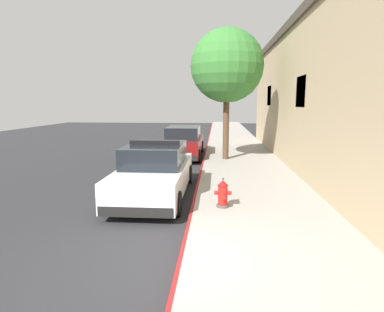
{
  "coord_description": "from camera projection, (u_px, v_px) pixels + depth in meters",
  "views": [
    {
      "loc": [
        0.55,
        -5.15,
        2.8
      ],
      "look_at": [
        -0.28,
        5.77,
        1.0
      ],
      "focal_mm": 30.51,
      "sensor_mm": 36.0,
      "label": 1
    }
  ],
  "objects": [
    {
      "name": "parked_car_silver_ahead",
      "position": [
        183.0,
        143.0,
        17.0
      ],
      "size": [
        1.94,
        4.84,
        1.56
      ],
      "color": "maroon",
      "rests_on": "ground"
    },
    {
      "name": "street_tree",
      "position": [
        227.0,
        66.0,
        14.73
      ],
      "size": [
        3.32,
        3.32,
        5.94
      ],
      "color": "brown",
      "rests_on": "sidewalk_pavement"
    },
    {
      "name": "fire_hydrant",
      "position": [
        223.0,
        194.0,
        8.26
      ],
      "size": [
        0.44,
        0.4,
        0.76
      ],
      "color": "#4C4C51",
      "rests_on": "sidewalk_pavement"
    },
    {
      "name": "curb_painted_edge",
      "position": [
        204.0,
        161.0,
        15.39
      ],
      "size": [
        0.08,
        60.0,
        0.17
      ],
      "primitive_type": "cube",
      "color": "maroon",
      "rests_on": "ground"
    },
    {
      "name": "sidewalk_pavement",
      "position": [
        242.0,
        161.0,
        15.26
      ],
      "size": [
        3.52,
        60.0,
        0.17
      ],
      "primitive_type": "cube",
      "color": "#9E9991",
      "rests_on": "ground"
    },
    {
      "name": "ground_plane",
      "position": [
        117.0,
        163.0,
        15.73
      ],
      "size": [
        32.83,
        60.0,
        0.2
      ],
      "primitive_type": "cube",
      "color": "#2B2B2D"
    },
    {
      "name": "police_cruiser",
      "position": [
        155.0,
        172.0,
        9.78
      ],
      "size": [
        1.94,
        4.84,
        1.68
      ],
      "color": "white",
      "rests_on": "ground"
    }
  ]
}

